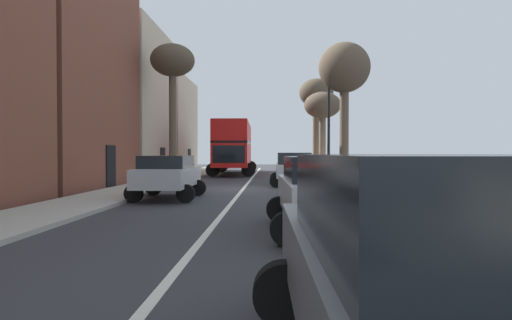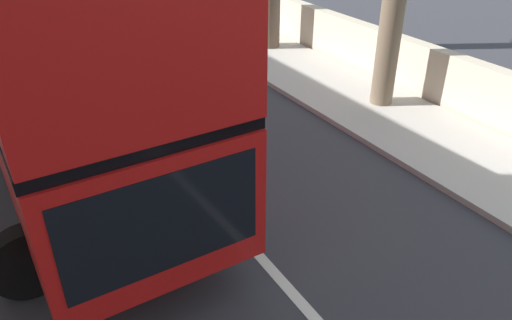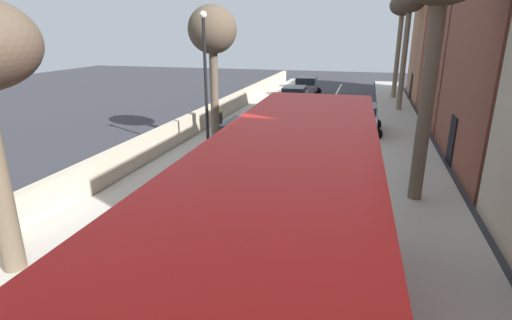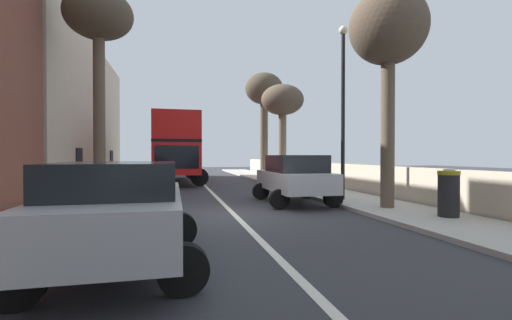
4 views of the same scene
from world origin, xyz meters
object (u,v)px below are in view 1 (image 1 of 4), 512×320
Objects in this scene: parked_car_grey_right_0 at (440,269)px; parked_car_silver_left_1 at (168,174)px; street_tree_right_1 at (344,72)px; litter_bin_right at (365,177)px; parked_car_silver_right_3 at (294,167)px; double_decker_bus at (234,145)px; street_tree_left_0 at (173,66)px; street_tree_right_3 at (316,97)px; street_tree_right_5 at (322,108)px; parked_car_silver_right_2 at (324,189)px; lamppost_right at (329,113)px.

parked_car_silver_left_1 is (-5.00, 12.66, -0.04)m from parked_car_grey_right_0.
litter_bin_right is at bearing -73.02° from street_tree_right_1.
parked_car_silver_right_3 is at bearing 52.13° from parked_car_silver_left_1.
street_tree_left_0 is at bearing -108.82° from double_decker_bus.
double_decker_bus is 2.53× the size of parked_car_silver_right_3.
street_tree_right_1 reaches higher than double_decker_bus.
street_tree_right_1 is at bearing -91.69° from street_tree_right_3.
street_tree_right_5 reaches higher than parked_car_silver_right_3.
parked_car_grey_right_0 is 34.88m from street_tree_right_3.
parked_car_silver_left_1 is 9.50m from street_tree_right_1.
litter_bin_right is (7.00, -15.61, -1.63)m from double_decker_bus.
litter_bin_right is at bearing -89.57° from street_tree_right_5.
double_decker_bus is 2.66× the size of parked_car_silver_left_1.
parked_car_grey_right_0 is 3.70× the size of litter_bin_right.
parked_car_silver_right_2 is 12.84m from parked_car_silver_right_3.
street_tree_right_1 is (2.23, 10.56, 4.55)m from parked_car_silver_right_2.
litter_bin_right is (0.05, -19.36, -5.93)m from street_tree_right_3.
street_tree_right_3 reaches higher than street_tree_right_5.
lamppost_right is (1.80, 18.93, 2.84)m from parked_car_grey_right_0.
parked_car_silver_right_3 is at bearing -100.23° from street_tree_right_3.
litter_bin_right is at bearing -65.84° from double_decker_bus.
street_tree_right_5 is (2.69, 22.97, 4.20)m from parked_car_silver_right_2.
parked_car_silver_left_1 reaches higher than litter_bin_right.
street_tree_right_1 is (7.23, 4.15, 4.56)m from parked_car_silver_left_1.
street_tree_right_5 is (7.69, 16.56, 4.21)m from parked_car_silver_left_1.
parked_car_grey_right_0 is 19.23m from lamppost_right.
lamppost_right is 5.27× the size of litter_bin_right.
lamppost_right reaches higher than parked_car_silver_right_2.
lamppost_right reaches higher than double_decker_bus.
parked_car_silver_right_3 reaches higher than parked_car_grey_right_0.
street_tree_left_0 is (-2.88, -8.45, 4.57)m from double_decker_bus.
street_tree_right_5 is (-0.05, -5.08, -1.52)m from street_tree_right_3.
parked_car_silver_left_1 is 3.26× the size of litter_bin_right.
parked_car_silver_right_3 is (5.00, 6.43, 0.04)m from parked_car_silver_left_1.
parked_car_silver_left_1 is 9.69m from lamppost_right.
parked_car_silver_right_3 is (4.20, -11.46, -1.38)m from double_decker_bus.
double_decker_bus is at bearing 97.83° from parked_car_grey_right_0.
street_tree_right_3 is (6.95, 3.75, 4.30)m from double_decker_bus.
street_tree_left_0 is 1.21× the size of street_tree_right_1.
litter_bin_right is (2.80, -4.15, -0.25)m from parked_car_silver_right_3.
street_tree_left_0 reaches higher than parked_car_grey_right_0.
lamppost_right is at bearing -93.52° from street_tree_right_3.
street_tree_right_3 reaches higher than street_tree_right_1.
double_decker_bus is at bearing 87.44° from parked_car_silver_left_1.
parked_car_silver_right_3 is (-0.00, 19.09, 0.00)m from parked_car_grey_right_0.
lamppost_right is (-0.89, -10.29, -1.33)m from street_tree_right_5.
street_tree_right_3 is at bearing 90.16° from litter_bin_right.
street_tree_right_3 reaches higher than litter_bin_right.
street_tree_right_5 reaches higher than parked_car_silver_left_1.
parked_car_silver_right_3 is at bearing -104.89° from street_tree_right_5.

